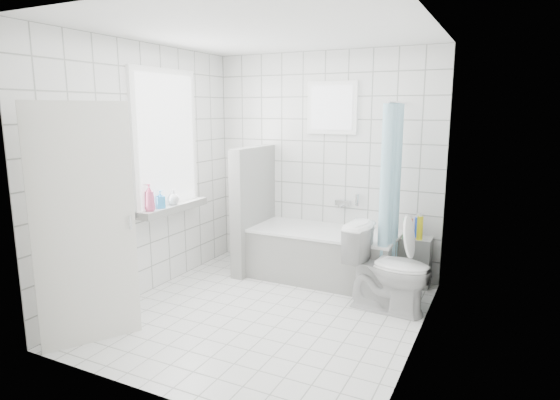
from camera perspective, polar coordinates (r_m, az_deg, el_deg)
The scene contains 19 objects.
ground at distance 4.65m, azimuth -1.78°, elevation -13.59°, with size 3.00×3.00×0.00m, color white.
ceiling at distance 4.28m, azimuth -2.00°, elevation 19.95°, with size 3.00×3.00×0.00m, color white.
wall_back at distance 5.63m, azimuth 5.36°, elevation 4.49°, with size 2.80×0.02×2.60m, color white.
wall_front at distance 3.06m, azimuth -15.26°, elevation -1.34°, with size 2.80×0.02×2.60m, color white.
wall_left at distance 5.08m, azimuth -15.97°, elevation 3.41°, with size 0.02×3.00×2.60m, color white.
wall_right at distance 3.83m, azimuth 16.95°, elevation 0.99°, with size 0.02×3.00×2.60m, color white.
window_left at distance 5.25m, azimuth -13.57°, elevation 7.05°, with size 0.01×0.90×1.40m, color white.
window_back at distance 5.52m, azimuth 6.29°, elevation 11.10°, with size 0.50×0.01×0.50m, color white.
window_sill at distance 5.32m, azimuth -12.84°, elevation -0.93°, with size 0.18×1.02×0.08m, color white.
door at distance 4.10m, azimuth -22.69°, elevation -3.02°, with size 0.04×0.80×2.00m, color silver.
bathtub at distance 5.44m, azimuth 5.37°, elevation -6.64°, with size 1.66×0.77×0.58m.
partition_wall at distance 5.65m, azimuth -3.25°, elevation -1.12°, with size 0.15×0.85×1.50m, color white.
tiled_ledge at distance 5.44m, azimuth 15.79°, elevation -7.18°, with size 0.40×0.24×0.55m, color white.
toilet at distance 4.69m, azimuth 13.09°, elevation -8.14°, with size 0.47×0.82×0.84m, color white.
curtain_rod at distance 4.94m, azimuth 14.17°, elevation 11.44°, with size 0.02×0.02×0.80m, color silver.
shower_curtain at distance 4.89m, azimuth 13.35°, elevation 0.88°, with size 0.14×0.48×1.78m, color #41A0BF, non-canonical shape.
tub_faucet at distance 5.57m, azimuth 7.66°, elevation -0.31°, with size 0.18×0.06×0.06m, color silver.
sill_bottles at distance 5.12m, azimuth -14.32°, elevation 0.29°, with size 0.18×0.54×0.28m.
ledge_bottles at distance 5.30m, azimuth 15.96°, elevation -3.29°, with size 0.21×0.18×0.26m.
Camera 1 is at (2.00, -3.73, 1.93)m, focal length 30.00 mm.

